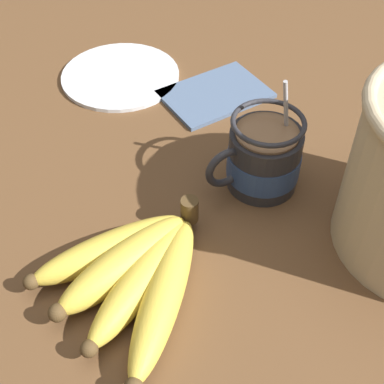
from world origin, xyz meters
TOP-DOWN VIEW (x-y plane):
  - table at (0.00, 0.00)cm, footprint 139.36×139.36cm
  - coffee_mug at (-8.56, 2.09)cm, footprint 12.26×8.75cm
  - banana_bunch at (10.90, 8.61)cm, footprint 19.99×18.28cm
  - napkin at (-12.53, -16.20)cm, footprint 15.56×11.48cm
  - small_plate at (-2.04, -27.13)cm, footprint 17.95×17.95cm

SIDE VIEW (x-z plane):
  - table at x=0.00cm, z-range 0.00..3.44cm
  - napkin at x=-12.53cm, z-range 3.44..4.04cm
  - small_plate at x=-2.04cm, z-range 3.44..4.04cm
  - banana_bunch at x=10.90cm, z-range 3.20..7.58cm
  - coffee_mug at x=-8.56cm, z-range 0.36..14.71cm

